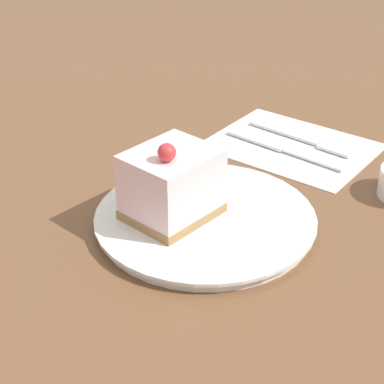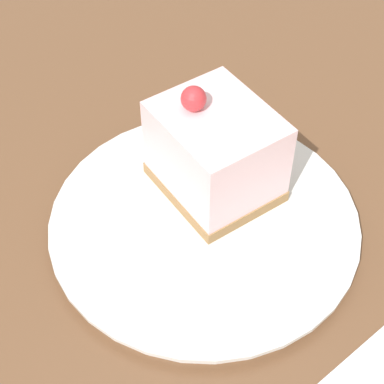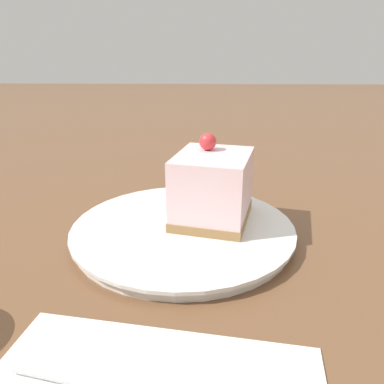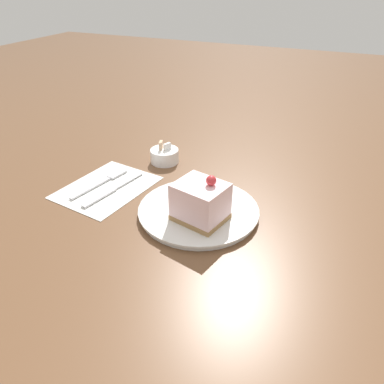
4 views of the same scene
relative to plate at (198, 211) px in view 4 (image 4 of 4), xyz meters
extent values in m
plane|color=brown|center=(0.01, -0.01, -0.01)|extent=(4.00, 4.00, 0.00)
cylinder|color=silver|center=(0.00, 0.00, 0.00)|extent=(0.25, 0.25, 0.01)
cylinder|color=silver|center=(0.00, 0.00, 0.00)|extent=(0.26, 0.26, 0.00)
cube|color=#9E7547|center=(0.02, -0.03, 0.01)|extent=(0.12, 0.10, 0.01)
cube|color=silver|center=(0.02, -0.03, 0.05)|extent=(0.11, 0.10, 0.07)
sphere|color=red|center=(0.04, -0.03, 0.10)|extent=(0.02, 0.02, 0.02)
cube|color=white|center=(-0.24, 0.01, -0.01)|extent=(0.20, 0.25, 0.00)
cube|color=silver|center=(-0.27, -0.01, 0.00)|extent=(0.03, 0.12, 0.00)
cube|color=silver|center=(-0.26, 0.08, 0.00)|extent=(0.03, 0.05, 0.00)
cube|color=silver|center=(-0.23, -0.04, 0.00)|extent=(0.03, 0.10, 0.00)
cube|color=silver|center=(-0.21, 0.06, 0.00)|extent=(0.03, 0.10, 0.00)
cylinder|color=white|center=(-0.18, 0.19, 0.01)|extent=(0.08, 0.08, 0.04)
cube|color=#D8B28C|center=(-0.19, 0.19, 0.04)|extent=(0.01, 0.02, 0.02)
cube|color=white|center=(-0.17, 0.20, 0.04)|extent=(0.02, 0.02, 0.02)
camera|label=1|loc=(0.56, 0.29, 0.40)|focal=60.00mm
camera|label=2|loc=(-0.22, 0.26, 0.42)|focal=60.00mm
camera|label=3|loc=(-0.39, -0.02, 0.20)|focal=35.00mm
camera|label=4|loc=(0.25, -0.61, 0.45)|focal=35.00mm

